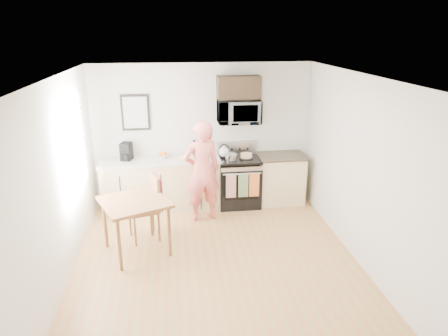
{
  "coord_description": "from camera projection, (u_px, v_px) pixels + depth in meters",
  "views": [
    {
      "loc": [
        -0.53,
        -4.89,
        3.16
      ],
      "look_at": [
        0.23,
        1.0,
        1.08
      ],
      "focal_mm": 32.0,
      "sensor_mm": 36.0,
      "label": 1
    }
  ],
  "objects": [
    {
      "name": "floor",
      "position": [
        217.0,
        263.0,
        5.68
      ],
      "size": [
        4.6,
        4.6,
        0.0
      ],
      "primitive_type": "plane",
      "color": "#AF7043",
      "rests_on": "ground"
    },
    {
      "name": "cabinet_left",
      "position": [
        162.0,
        185.0,
        7.31
      ],
      "size": [
        2.1,
        0.6,
        0.9
      ],
      "primitive_type": "cube",
      "color": "#D3BD87",
      "rests_on": "floor"
    },
    {
      "name": "front_wall",
      "position": [
        249.0,
        282.0,
        3.1
      ],
      "size": [
        4.0,
        0.04,
        2.6
      ],
      "primitive_type": "cube",
      "color": "silver",
      "rests_on": "floor"
    },
    {
      "name": "wall_trivet",
      "position": [
        206.0,
        135.0,
        7.4
      ],
      "size": [
        0.2,
        0.02,
        0.2
      ],
      "primitive_type": "cube",
      "color": "#B80F12",
      "rests_on": "back_wall"
    },
    {
      "name": "bread_bag",
      "position": [
        189.0,
        158.0,
        7.07
      ],
      "size": [
        0.29,
        0.17,
        0.1
      ],
      "primitive_type": "cube",
      "rotation": [
        0.0,
        0.0,
        -0.16
      ],
      "color": "tan",
      "rests_on": "countertop_left"
    },
    {
      "name": "microwave",
      "position": [
        239.0,
        111.0,
        7.12
      ],
      "size": [
        0.76,
        0.51,
        0.42
      ],
      "primitive_type": "imported",
      "color": "#A9A9AE",
      "rests_on": "back_wall"
    },
    {
      "name": "pot",
      "position": [
        231.0,
        157.0,
        7.16
      ],
      "size": [
        0.21,
        0.35,
        0.11
      ],
      "rotation": [
        0.0,
        0.0,
        -0.27
      ],
      "color": "#A9A9AE",
      "rests_on": "range"
    },
    {
      "name": "range",
      "position": [
        239.0,
        183.0,
        7.46
      ],
      "size": [
        0.76,
        0.7,
        1.16
      ],
      "color": "black",
      "rests_on": "floor"
    },
    {
      "name": "utensil_crock",
      "position": [
        196.0,
        148.0,
        7.39
      ],
      "size": [
        0.11,
        0.11,
        0.32
      ],
      "color": "#B80F12",
      "rests_on": "countertop_left"
    },
    {
      "name": "left_wall",
      "position": [
        59.0,
        185.0,
        5.01
      ],
      "size": [
        0.04,
        4.6,
        2.6
      ],
      "primitive_type": "cube",
      "color": "silver",
      "rests_on": "floor"
    },
    {
      "name": "dining_table",
      "position": [
        135.0,
        207.0,
        5.75
      ],
      "size": [
        1.01,
        1.01,
        0.83
      ],
      "rotation": [
        0.0,
        0.0,
        0.41
      ],
      "color": "brown",
      "rests_on": "floor"
    },
    {
      "name": "cake",
      "position": [
        246.0,
        156.0,
        7.27
      ],
      "size": [
        0.26,
        0.26,
        0.09
      ],
      "color": "black",
      "rests_on": "range"
    },
    {
      "name": "back_wall",
      "position": [
        203.0,
        135.0,
        7.41
      ],
      "size": [
        4.0,
        0.04,
        2.6
      ],
      "primitive_type": "cube",
      "color": "silver",
      "rests_on": "floor"
    },
    {
      "name": "chair",
      "position": [
        152.0,
        198.0,
        6.2
      ],
      "size": [
        0.59,
        0.55,
        1.04
      ],
      "rotation": [
        0.0,
        0.0,
        0.3
      ],
      "color": "brown",
      "rests_on": "floor"
    },
    {
      "name": "coffee_maker",
      "position": [
        126.0,
        152.0,
        7.09
      ],
      "size": [
        0.23,
        0.28,
        0.31
      ],
      "rotation": [
        0.0,
        0.0,
        -0.26
      ],
      "color": "black",
      "rests_on": "countertop_left"
    },
    {
      "name": "cabinet_right",
      "position": [
        280.0,
        179.0,
        7.58
      ],
      "size": [
        0.84,
        0.6,
        0.9
      ],
      "primitive_type": "cube",
      "color": "#D3BD87",
      "rests_on": "floor"
    },
    {
      "name": "wall_art",
      "position": [
        135.0,
        112.0,
        7.09
      ],
      "size": [
        0.5,
        0.04,
        0.65
      ],
      "color": "black",
      "rests_on": "back_wall"
    },
    {
      "name": "right_wall",
      "position": [
        361.0,
        171.0,
        5.49
      ],
      "size": [
        0.04,
        4.6,
        2.6
      ],
      "primitive_type": "cube",
      "color": "silver",
      "rests_on": "floor"
    },
    {
      "name": "countertop_left",
      "position": [
        160.0,
        161.0,
        7.15
      ],
      "size": [
        2.14,
        0.64,
        0.04
      ],
      "primitive_type": "cube",
      "color": "beige",
      "rests_on": "cabinet_left"
    },
    {
      "name": "fruit_bowl",
      "position": [
        164.0,
        155.0,
        7.28
      ],
      "size": [
        0.23,
        0.23,
        0.1
      ],
      "color": "white",
      "rests_on": "countertop_left"
    },
    {
      "name": "countertop_right",
      "position": [
        281.0,
        156.0,
        7.42
      ],
      "size": [
        0.88,
        0.64,
        0.04
      ],
      "primitive_type": "cube",
      "color": "black",
      "rests_on": "cabinet_right"
    },
    {
      "name": "ceiling",
      "position": [
        216.0,
        77.0,
        4.82
      ],
      "size": [
        4.0,
        4.6,
        0.04
      ],
      "primitive_type": "cube",
      "color": "white",
      "rests_on": "back_wall"
    },
    {
      "name": "person",
      "position": [
        202.0,
        172.0,
        6.73
      ],
      "size": [
        0.72,
        0.56,
        1.76
      ],
      "primitive_type": "imported",
      "rotation": [
        0.0,
        0.0,
        3.39
      ],
      "color": "#DD413D",
      "rests_on": "floor"
    },
    {
      "name": "upper_cabinet",
      "position": [
        239.0,
        87.0,
        7.03
      ],
      "size": [
        0.76,
        0.35,
        0.4
      ],
      "primitive_type": "cube",
      "color": "black",
      "rests_on": "back_wall"
    },
    {
      "name": "milk_carton",
      "position": [
        128.0,
        152.0,
        7.14
      ],
      "size": [
        0.13,
        0.13,
        0.27
      ],
      "primitive_type": "cube",
      "rotation": [
        0.0,
        0.0,
        -0.41
      ],
      "color": "tan",
      "rests_on": "countertop_left"
    },
    {
      "name": "kettle",
      "position": [
        224.0,
        151.0,
        7.31
      ],
      "size": [
        0.19,
        0.19,
        0.25
      ],
      "color": "white",
      "rests_on": "range"
    },
    {
      "name": "window",
      "position": [
        74.0,
        148.0,
        5.68
      ],
      "size": [
        0.06,
        1.4,
        1.5
      ],
      "color": "silver",
      "rests_on": "left_wall"
    },
    {
      "name": "knife_block",
      "position": [
        195.0,
        150.0,
        7.37
      ],
      "size": [
        0.1,
        0.13,
        0.2
      ],
      "primitive_type": "cube",
      "rotation": [
        0.0,
        0.0,
        0.09
      ],
      "color": "brown",
      "rests_on": "countertop_left"
    }
  ]
}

